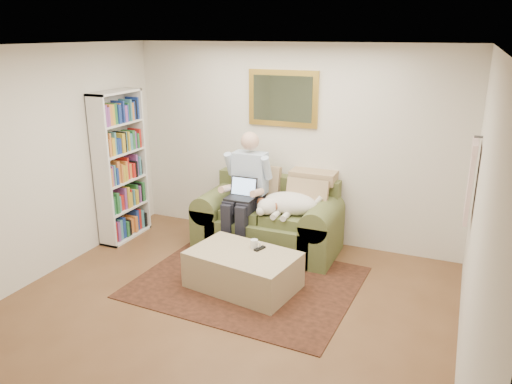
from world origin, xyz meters
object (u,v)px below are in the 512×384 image
Objects in this scene: seated_man at (244,194)px; sleeping_dog at (290,203)px; coffee_mug at (254,244)px; bookshelf at (120,167)px; sofa at (269,226)px; laptop at (242,193)px; ottoman at (243,270)px.

seated_man reaches higher than sleeping_dog.
bookshelf is at bearing 166.24° from coffee_mug.
seated_man is at bearing -148.55° from sofa.
sleeping_dog is (0.60, 0.14, -0.11)m from laptop.
ottoman is (-0.19, -1.01, -0.48)m from sleeping_dog.
bookshelf reaches higher than seated_man.
ottoman is at bearing -100.71° from sleeping_dog.
coffee_mug is (0.20, -0.94, 0.16)m from sofa.
seated_man is (-0.27, -0.17, 0.45)m from sofa.
seated_man is 0.95m from coffee_mug.
sofa reaches higher than sleeping_dog.
sofa is at bearing 164.26° from sleeping_dog.
sofa is 5.15× the size of laptop.
bookshelf is at bearing 161.83° from ottoman.
coffee_mug is (0.47, -0.70, -0.33)m from laptop.
laptop is 0.30× the size of ottoman.
laptop is 1.72m from bookshelf.
sofa reaches higher than coffee_mug.
laptop is at bearing -90.00° from seated_man.
seated_man is 1.73m from bookshelf.
bookshelf is (-2.30, -0.32, 0.31)m from sleeping_dog.
ottoman is 11.55× the size of coffee_mug.
sofa is at bearing 11.71° from bookshelf.
laptop is 3.52× the size of coffee_mug.
laptop is at bearing -166.36° from sleeping_dog.
ottoman is at bearing -64.80° from laptop.
bookshelf is (-2.11, 0.69, 0.79)m from ottoman.
sleeping_dog is (0.33, -0.09, 0.38)m from sofa.
ottoman is at bearing -111.97° from coffee_mug.
ottoman is 0.58× the size of bookshelf.
seated_man is at bearing 113.52° from ottoman.
seated_man is 0.08m from laptop.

